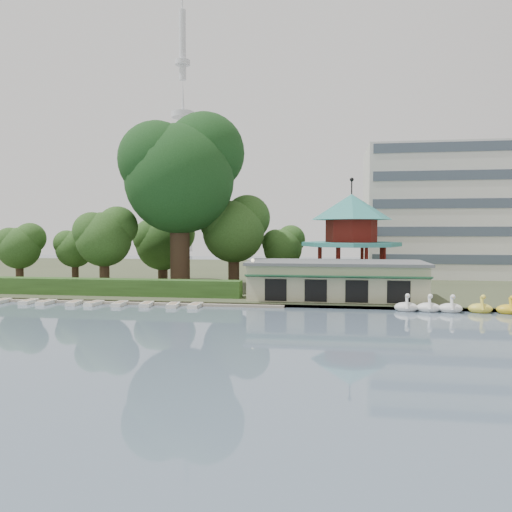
% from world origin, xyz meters
% --- Properties ---
extents(ground_plane, '(220.00, 220.00, 0.00)m').
position_xyz_m(ground_plane, '(0.00, 0.00, 0.00)').
color(ground_plane, slate).
rests_on(ground_plane, ground).
extents(shore, '(220.00, 70.00, 0.40)m').
position_xyz_m(shore, '(0.00, 52.00, 0.20)').
color(shore, '#424930').
rests_on(shore, ground).
extents(embankment, '(220.00, 0.60, 0.30)m').
position_xyz_m(embankment, '(0.00, 17.30, 0.15)').
color(embankment, gray).
rests_on(embankment, ground).
extents(dock, '(34.00, 1.60, 0.24)m').
position_xyz_m(dock, '(-12.00, 17.20, 0.12)').
color(dock, gray).
rests_on(dock, ground).
extents(boathouse, '(18.60, 9.39, 3.90)m').
position_xyz_m(boathouse, '(10.00, 21.97, 2.37)').
color(boathouse, '#B7B48E').
rests_on(boathouse, shore).
extents(pavilion, '(12.40, 12.40, 13.50)m').
position_xyz_m(pavilion, '(12.00, 32.00, 7.48)').
color(pavilion, '#B7B48E').
rests_on(pavilion, shore).
extents(office_building, '(38.00, 18.00, 20.00)m').
position_xyz_m(office_building, '(32.67, 49.00, 9.73)').
color(office_building, silver).
rests_on(office_building, shore).
extents(broadcast_tower, '(8.00, 8.00, 96.00)m').
position_xyz_m(broadcast_tower, '(-42.00, 140.00, 33.98)').
color(broadcast_tower, silver).
rests_on(broadcast_tower, ground).
extents(hedge, '(30.00, 2.00, 1.80)m').
position_xyz_m(hedge, '(-15.00, 20.50, 1.30)').
color(hedge, '#2D521E').
rests_on(hedge, shore).
extents(lamp_post, '(0.36, 0.36, 4.28)m').
position_xyz_m(lamp_post, '(1.50, 19.00, 3.34)').
color(lamp_post, black).
rests_on(lamp_post, shore).
extents(big_tree, '(14.78, 13.77, 21.97)m').
position_xyz_m(big_tree, '(-8.82, 28.22, 14.98)').
color(big_tree, '#3A281C').
rests_on(big_tree, shore).
extents(small_trees, '(38.81, 17.29, 11.83)m').
position_xyz_m(small_trees, '(-11.80, 31.83, 6.74)').
color(small_trees, '#3A281C').
rests_on(small_trees, shore).
extents(swan_boats, '(17.84, 2.13, 1.92)m').
position_xyz_m(swan_boats, '(24.72, 16.58, 0.40)').
color(swan_boats, white).
rests_on(swan_boats, ground).
extents(moored_rowboats, '(24.31, 2.61, 0.36)m').
position_xyz_m(moored_rowboats, '(-15.34, 15.80, 0.18)').
color(moored_rowboats, silver).
rests_on(moored_rowboats, ground).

